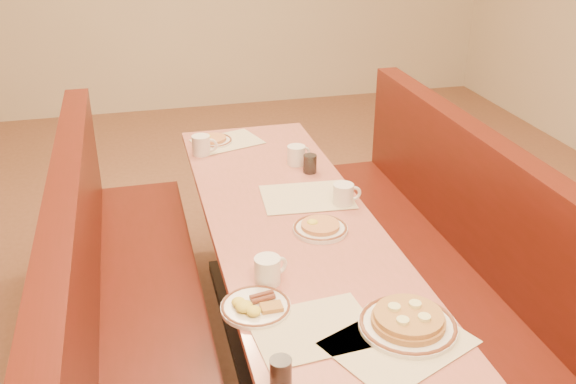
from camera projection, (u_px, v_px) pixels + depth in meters
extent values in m
plane|color=#9E6647|center=(295.00, 368.00, 3.00)|extent=(8.00, 8.00, 0.00)
cube|color=black|center=(296.00, 363.00, 2.98)|extent=(0.55, 1.88, 0.06)
cube|color=black|center=(296.00, 306.00, 2.84)|extent=(0.15, 1.75, 0.71)
cube|color=#C6655B|center=(296.00, 232.00, 2.68)|extent=(0.70, 2.50, 0.04)
cube|color=#4C3326|center=(147.00, 376.00, 2.80)|extent=(0.55, 2.50, 0.20)
cube|color=#50150D|center=(140.00, 327.00, 2.69)|extent=(0.55, 2.50, 0.16)
cube|color=#50150D|center=(74.00, 256.00, 2.47)|extent=(0.12, 2.50, 0.60)
cube|color=#4C3326|center=(430.00, 329.00, 3.10)|extent=(0.55, 2.50, 0.20)
cube|color=#50150D|center=(436.00, 282.00, 2.98)|extent=(0.55, 2.50, 0.16)
cube|color=#50150D|center=(488.00, 204.00, 2.87)|extent=(0.12, 2.50, 0.60)
cube|color=beige|center=(314.00, 329.00, 2.06)|extent=(0.41, 0.32, 0.00)
cube|color=beige|center=(399.00, 343.00, 2.00)|extent=(0.51, 0.46, 0.00)
cube|color=beige|center=(227.00, 141.00, 3.55)|extent=(0.41, 0.35, 0.00)
cube|color=beige|center=(307.00, 197.00, 2.93)|extent=(0.43, 0.34, 0.00)
cylinder|color=white|center=(408.00, 326.00, 2.06)|extent=(0.32, 0.32, 0.02)
torus|color=brown|center=(408.00, 324.00, 2.06)|extent=(0.31, 0.31, 0.01)
cylinder|color=#C87B47|center=(408.00, 321.00, 2.05)|extent=(0.24, 0.24, 0.02)
cylinder|color=#C87B47|center=(409.00, 316.00, 2.05)|extent=(0.22, 0.22, 0.02)
cylinder|color=#F9F6A2|center=(415.00, 304.00, 2.08)|extent=(0.04, 0.04, 0.01)
cylinder|color=#F9F6A2|center=(394.00, 307.00, 2.06)|extent=(0.04, 0.04, 0.01)
cylinder|color=#F9F6A2|center=(403.00, 321.00, 2.00)|extent=(0.04, 0.04, 0.01)
cylinder|color=#F9F6A2|center=(424.00, 317.00, 2.01)|extent=(0.04, 0.04, 0.01)
cylinder|color=white|center=(256.00, 307.00, 2.16)|extent=(0.24, 0.24, 0.02)
torus|color=brown|center=(256.00, 305.00, 2.16)|extent=(0.24, 0.24, 0.01)
ellipsoid|color=#FFED41|center=(244.00, 306.00, 2.12)|extent=(0.06, 0.06, 0.03)
ellipsoid|color=#FFED41|center=(254.00, 311.00, 2.10)|extent=(0.05, 0.05, 0.03)
ellipsoid|color=#FFED41|center=(238.00, 302.00, 2.15)|extent=(0.05, 0.05, 0.03)
cylinder|color=brown|center=(263.00, 299.00, 2.17)|extent=(0.09, 0.03, 0.02)
cylinder|color=brown|center=(262.00, 295.00, 2.19)|extent=(0.09, 0.03, 0.02)
cube|color=#CF8640|center=(272.00, 307.00, 2.13)|extent=(0.07, 0.05, 0.02)
cylinder|color=white|center=(320.00, 229.00, 2.64)|extent=(0.23, 0.23, 0.02)
torus|color=brown|center=(320.00, 227.00, 2.64)|extent=(0.22, 0.22, 0.01)
cylinder|color=#EC9453|center=(320.00, 225.00, 2.64)|extent=(0.16, 0.16, 0.02)
ellipsoid|color=#FFED41|center=(312.00, 222.00, 2.64)|extent=(0.05, 0.05, 0.02)
cylinder|color=white|center=(213.00, 142.00, 3.54)|extent=(0.22, 0.22, 0.02)
torus|color=brown|center=(213.00, 140.00, 3.53)|extent=(0.21, 0.21, 0.01)
cylinder|color=#EC9453|center=(212.00, 139.00, 3.53)|extent=(0.15, 0.15, 0.02)
ellipsoid|color=#FFED41|center=(207.00, 137.00, 3.54)|extent=(0.05, 0.05, 0.02)
cylinder|color=white|center=(343.00, 195.00, 2.84)|extent=(0.09, 0.09, 0.10)
torus|color=white|center=(354.00, 193.00, 2.85)|extent=(0.07, 0.02, 0.07)
cylinder|color=black|center=(344.00, 186.00, 2.83)|extent=(0.08, 0.08, 0.01)
cylinder|color=white|center=(267.00, 270.00, 2.29)|extent=(0.09, 0.09, 0.10)
torus|color=white|center=(279.00, 266.00, 2.31)|extent=(0.07, 0.04, 0.07)
cylinder|color=black|center=(267.00, 260.00, 2.27)|extent=(0.08, 0.08, 0.01)
cylinder|color=white|center=(296.00, 155.00, 3.25)|extent=(0.09, 0.09, 0.10)
torus|color=white|center=(304.00, 153.00, 3.28)|extent=(0.07, 0.04, 0.07)
cylinder|color=black|center=(296.00, 147.00, 3.24)|extent=(0.08, 0.08, 0.01)
cylinder|color=white|center=(201.00, 145.00, 3.37)|extent=(0.10, 0.10, 0.10)
torus|color=white|center=(211.00, 145.00, 3.37)|extent=(0.07, 0.03, 0.07)
cylinder|color=black|center=(201.00, 137.00, 3.35)|extent=(0.08, 0.08, 0.01)
cylinder|color=black|center=(281.00, 372.00, 1.82)|extent=(0.06, 0.06, 0.09)
cylinder|color=silver|center=(281.00, 372.00, 1.82)|extent=(0.06, 0.06, 0.09)
cylinder|color=black|center=(310.00, 164.00, 3.16)|extent=(0.06, 0.06, 0.09)
cylinder|color=silver|center=(310.00, 164.00, 3.16)|extent=(0.07, 0.07, 0.09)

